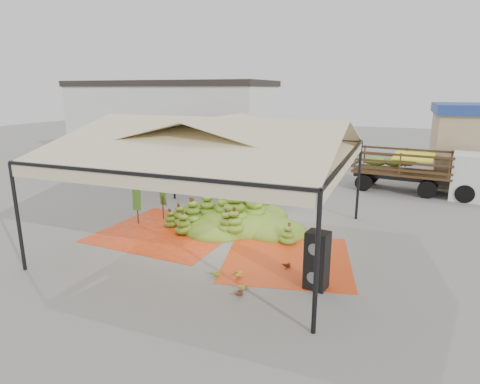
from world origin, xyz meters
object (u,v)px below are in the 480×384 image
at_px(speaker_stack, 317,260).
at_px(truck_left, 213,155).
at_px(truck_right, 425,167).
at_px(vendor, 229,191).
at_px(banana_heap, 238,209).

height_order(speaker_stack, truck_left, truck_left).
distance_m(speaker_stack, truck_right, 11.68).
distance_m(vendor, truck_right, 9.79).
xyz_separation_m(vendor, truck_left, (-2.73, 4.27, 0.60)).
height_order(banana_heap, truck_left, truck_left).
height_order(vendor, truck_left, truck_left).
bearing_deg(banana_heap, speaker_stack, -46.28).
distance_m(banana_heap, truck_right, 9.96).
bearing_deg(truck_right, vendor, -130.80).
bearing_deg(vendor, truck_left, -49.17).
bearing_deg(truck_right, truck_left, -159.93).
relative_size(speaker_stack, truck_left, 0.19).
xyz_separation_m(vendor, truck_right, (7.28, 6.53, 0.29)).
height_order(speaker_stack, truck_right, truck_right).
bearing_deg(vendor, banana_heap, 137.14).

